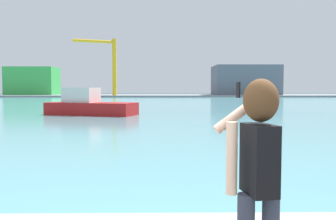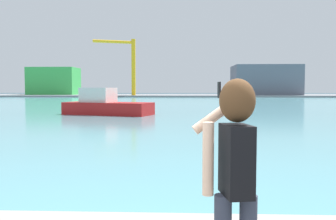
{
  "view_description": "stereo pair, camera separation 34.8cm",
  "coord_description": "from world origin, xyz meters",
  "px_view_note": "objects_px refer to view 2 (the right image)",
  "views": [
    {
      "loc": [
        0.02,
        -2.72,
        2.17
      ],
      "look_at": [
        0.1,
        3.48,
        1.8
      ],
      "focal_mm": 38.48,
      "sensor_mm": 36.0,
      "label": 1
    },
    {
      "loc": [
        0.36,
        -2.71,
        2.17
      ],
      "look_at": [
        0.1,
        3.48,
        1.8
      ],
      "focal_mm": 38.48,
      "sensor_mm": 36.0,
      "label": 2
    }
  ],
  "objects_px": {
    "boat_moored": "(106,105)",
    "warehouse_left": "(54,81)",
    "warehouse_right": "(265,80)",
    "port_crane": "(128,61)",
    "person_photographer": "(235,165)"
  },
  "relations": [
    {
      "from": "boat_moored",
      "to": "warehouse_right",
      "type": "distance_m",
      "value": 70.94
    },
    {
      "from": "boat_moored",
      "to": "warehouse_left",
      "type": "distance_m",
      "value": 72.99
    },
    {
      "from": "warehouse_right",
      "to": "port_crane",
      "type": "xyz_separation_m",
      "value": [
        -34.4,
        -7.95,
        4.52
      ]
    },
    {
      "from": "warehouse_left",
      "to": "warehouse_right",
      "type": "relative_size",
      "value": 0.76
    },
    {
      "from": "boat_moored",
      "to": "warehouse_left",
      "type": "height_order",
      "value": "warehouse_left"
    },
    {
      "from": "boat_moored",
      "to": "port_crane",
      "type": "height_order",
      "value": "port_crane"
    },
    {
      "from": "boat_moored",
      "to": "warehouse_right",
      "type": "height_order",
      "value": "warehouse_right"
    },
    {
      "from": "warehouse_left",
      "to": "warehouse_right",
      "type": "height_order",
      "value": "warehouse_right"
    },
    {
      "from": "warehouse_left",
      "to": "person_photographer",
      "type": "bearing_deg",
      "value": -69.24
    },
    {
      "from": "warehouse_right",
      "to": "person_photographer",
      "type": "bearing_deg",
      "value": -102.77
    },
    {
      "from": "boat_moored",
      "to": "port_crane",
      "type": "relative_size",
      "value": 0.57
    },
    {
      "from": "person_photographer",
      "to": "boat_moored",
      "type": "bearing_deg",
      "value": 4.72
    },
    {
      "from": "warehouse_right",
      "to": "port_crane",
      "type": "height_order",
      "value": "port_crane"
    },
    {
      "from": "boat_moored",
      "to": "port_crane",
      "type": "xyz_separation_m",
      "value": [
        -6.85,
        57.32,
        7.97
      ]
    },
    {
      "from": "warehouse_left",
      "to": "port_crane",
      "type": "xyz_separation_m",
      "value": [
        21.8,
        -9.72,
        4.68
      ]
    }
  ]
}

